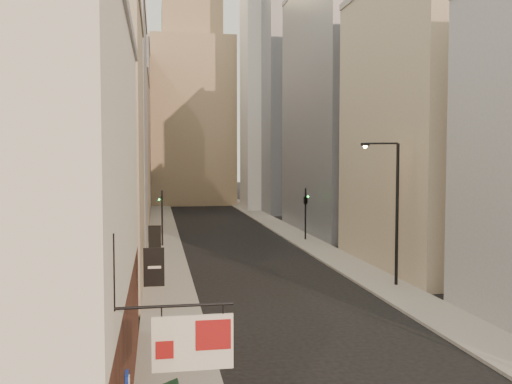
# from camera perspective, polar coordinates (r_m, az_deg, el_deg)

# --- Properties ---
(sidewalk_left) EXTENTS (3.00, 140.00, 0.15)m
(sidewalk_left) POSITION_cam_1_polar(r_m,az_deg,el_deg) (63.52, -9.28, -3.65)
(sidewalk_left) COLOR gray
(sidewalk_left) RESTS_ON ground
(sidewalk_right) EXTENTS (3.00, 140.00, 0.15)m
(sidewalk_right) POSITION_cam_1_polar(r_m,az_deg,el_deg) (64.97, 2.29, -3.46)
(sidewalk_right) COLOR gray
(sidewalk_right) RESTS_ON ground
(near_building_left) EXTENTS (8.30, 23.04, 12.30)m
(near_building_left) POSITION_cam_1_polar(r_m,az_deg,el_deg) (17.56, -22.45, -2.62)
(near_building_left) COLOR brown
(near_building_left) RESTS_ON ground
(left_bldg_beige) EXTENTS (8.00, 12.00, 16.00)m
(left_bldg_beige) POSITION_cam_1_polar(r_m,az_deg,el_deg) (34.39, -18.04, 3.57)
(left_bldg_beige) COLOR tan
(left_bldg_beige) RESTS_ON ground
(left_bldg_grey) EXTENTS (8.00, 16.00, 20.00)m
(left_bldg_grey) POSITION_cam_1_polar(r_m,az_deg,el_deg) (50.33, -15.51, 5.77)
(left_bldg_grey) COLOR gray
(left_bldg_grey) RESTS_ON ground
(left_bldg_tan) EXTENTS (8.00, 18.00, 17.00)m
(left_bldg_tan) POSITION_cam_1_polar(r_m,az_deg,el_deg) (68.23, -14.03, 3.86)
(left_bldg_tan) COLOR #9B8162
(left_bldg_tan) RESTS_ON ground
(left_bldg_wingrid) EXTENTS (8.00, 20.00, 24.00)m
(left_bldg_wingrid) POSITION_cam_1_polar(r_m,az_deg,el_deg) (88.28, -13.13, 6.01)
(left_bldg_wingrid) COLOR gray
(left_bldg_wingrid) RESTS_ON ground
(right_bldg_beige) EXTENTS (8.00, 16.00, 20.00)m
(right_bldg_beige) POSITION_cam_1_polar(r_m,az_deg,el_deg) (42.67, 16.88, 6.20)
(right_bldg_beige) COLOR tan
(right_bldg_beige) RESTS_ON ground
(right_bldg_wingrid) EXTENTS (8.00, 20.00, 26.00)m
(right_bldg_wingrid) POSITION_cam_1_polar(r_m,az_deg,el_deg) (61.36, 8.40, 8.20)
(right_bldg_wingrid) COLOR gray
(right_bldg_wingrid) RESTS_ON ground
(highrise) EXTENTS (21.00, 23.00, 51.20)m
(highrise) POSITION_cam_1_polar(r_m,az_deg,el_deg) (91.43, 6.45, 14.61)
(highrise) COLOR gray
(highrise) RESTS_ON ground
(clock_tower) EXTENTS (14.00, 14.00, 44.90)m
(clock_tower) POSITION_cam_1_polar(r_m,az_deg,el_deg) (100.73, -6.46, 8.95)
(clock_tower) COLOR #9B8162
(clock_tower) RESTS_ON ground
(white_tower) EXTENTS (8.00, 8.00, 41.50)m
(white_tower) POSITION_cam_1_polar(r_m,az_deg,el_deg) (88.42, 1.36, 10.39)
(white_tower) COLOR silver
(white_tower) RESTS_ON ground
(streetlamp_mid) EXTENTS (2.18, 0.99, 8.74)m
(streetlamp_mid) POSITION_cam_1_polar(r_m,az_deg,el_deg) (35.25, 13.57, -1.26)
(streetlamp_mid) COLOR black
(streetlamp_mid) RESTS_ON ground
(traffic_light_left) EXTENTS (0.56, 0.46, 5.00)m
(traffic_light_left) POSITION_cam_1_polar(r_m,az_deg,el_deg) (50.53, -9.38, -1.52)
(traffic_light_left) COLOR black
(traffic_light_left) RESTS_ON ground
(traffic_light_right) EXTENTS (0.65, 0.64, 5.00)m
(traffic_light_right) POSITION_cam_1_polar(r_m,az_deg,el_deg) (53.89, 4.98, -0.78)
(traffic_light_right) COLOR black
(traffic_light_right) RESTS_ON ground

